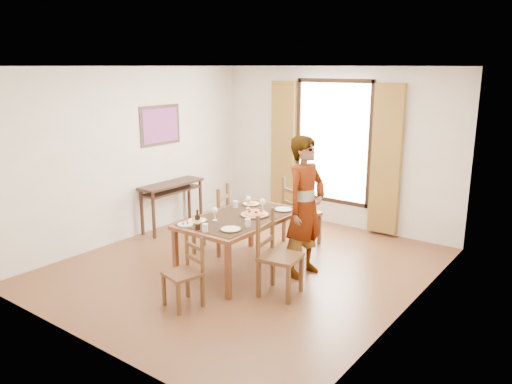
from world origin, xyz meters
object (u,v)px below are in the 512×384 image
Objects in this scene: man at (305,207)px; pasta_platter at (255,212)px; console_table at (172,189)px; dining_table at (241,221)px.

man is 4.64× the size of pasta_platter.
dining_table is at bearing -19.11° from console_table.
pasta_platter is (0.13, 0.14, 0.11)m from dining_table.
man is (0.76, 0.39, 0.24)m from dining_table.
man reaches higher than dining_table.
console_table is 2.17m from dining_table.
console_table is 2.84m from man.
pasta_platter is at bearing -14.71° from console_table.
dining_table is (2.05, -0.71, 0.01)m from console_table.
console_table is at bearing 160.89° from dining_table.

